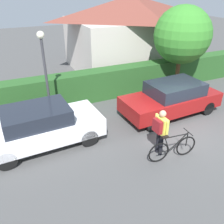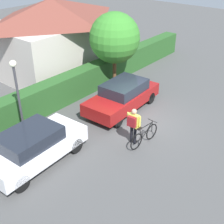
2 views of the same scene
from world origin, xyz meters
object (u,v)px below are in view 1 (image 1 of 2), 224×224
fire_hydrant (48,115)px  tree_kerbside (182,35)px  bicycle (173,148)px  person_rider (160,128)px  street_lamp (45,66)px  parked_car_far (171,98)px  parked_car_near (42,126)px

fire_hydrant → tree_kerbside: bearing=5.5°
bicycle → person_rider: person_rider is taller
street_lamp → tree_kerbside: size_ratio=0.85×
parked_car_far → tree_kerbside: tree_kerbside is taller
fire_hydrant → parked_car_far: bearing=-15.4°
street_lamp → fire_hydrant: bearing=-161.5°
parked_car_far → bicycle: size_ratio=2.50×
fire_hydrant → bicycle: bearing=-50.8°
parked_car_near → tree_kerbside: tree_kerbside is taller
parked_car_near → parked_car_far: parked_car_near is taller
tree_kerbside → fire_hydrant: tree_kerbside is taller
person_rider → fire_hydrant: size_ratio=2.09×
parked_car_near → tree_kerbside: (7.63, 2.13, 2.18)m
person_rider → fire_hydrant: bearing=129.8°
person_rider → tree_kerbside: (4.12, 4.36, 1.95)m
bicycle → person_rider: size_ratio=1.07×
bicycle → fire_hydrant: bicycle is taller
parked_car_near → street_lamp: 2.33m
bicycle → parked_car_far: bearing=54.4°
bicycle → tree_kerbside: 6.64m
fire_hydrant → person_rider: bearing=-50.2°
fire_hydrant → parked_car_near: bearing=-107.8°
parked_car_near → street_lamp: bearing=67.7°
parked_car_far → bicycle: bearing=-125.6°
parked_car_far → person_rider: 3.12m
person_rider → street_lamp: street_lamp is taller
parked_car_far → person_rider: size_ratio=2.67×
bicycle → tree_kerbside: tree_kerbside is taller
parked_car_far → fire_hydrant: bearing=164.6°
parked_car_far → person_rider: bearing=-134.2°
parked_car_near → street_lamp: street_lamp is taller
parked_car_near → street_lamp: size_ratio=1.11×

